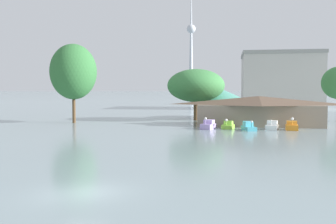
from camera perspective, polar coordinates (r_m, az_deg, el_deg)
ground_plane at (r=22.14m, az=-12.57°, el=-11.75°), size 2000.00×2000.00×0.00m
pedal_boat_lavender at (r=55.14m, az=6.08°, el=-1.99°), size 2.32×2.94×1.78m
pedal_boat_lime at (r=56.00m, az=9.01°, el=-2.01°), size 1.98×2.75×1.51m
pedal_boat_cyan at (r=54.32m, az=12.01°, el=-2.19°), size 2.11×3.20×1.45m
pedal_boat_white at (r=56.18m, az=15.36°, el=-2.04°), size 2.13×2.74×1.47m
pedal_boat_orange at (r=56.19m, az=18.10°, el=-2.05°), size 1.88×2.41×1.85m
boathouse at (r=61.90m, az=13.46°, el=0.29°), size 20.44×8.81×4.66m
green_roof_pavilion at (r=75.67m, az=7.52°, el=1.76°), size 11.60×11.60×6.77m
shoreline_tree_tall_left at (r=66.66m, az=-14.02°, el=5.88°), size 7.86×7.86×13.40m
shoreline_tree_mid at (r=69.85m, az=4.21°, el=3.97°), size 10.49×10.49×9.43m
background_building_block at (r=113.81m, az=16.48°, el=4.50°), size 21.69×18.20×16.14m
distant_broadcast_tower at (r=426.53m, az=3.50°, el=11.15°), size 9.67×9.67×155.14m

